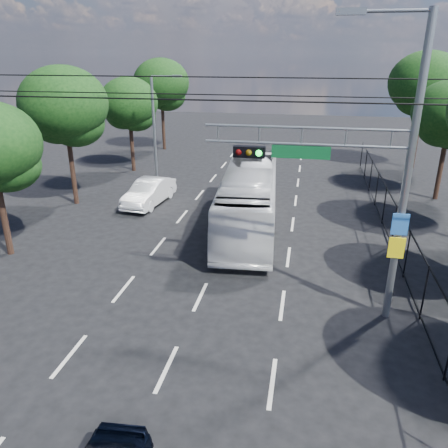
# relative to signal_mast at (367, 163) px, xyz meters

# --- Properties ---
(lane_markings) EXTENTS (6.12, 38.00, 0.01)m
(lane_markings) POSITION_rel_signal_mast_xyz_m (-5.28, 6.01, -5.24)
(lane_markings) COLOR beige
(lane_markings) RESTS_ON ground
(signal_mast) EXTENTS (6.43, 0.39, 9.50)m
(signal_mast) POSITION_rel_signal_mast_xyz_m (0.00, 0.00, 0.00)
(signal_mast) COLOR slate
(signal_mast) RESTS_ON ground
(streetlight_left) EXTENTS (2.09, 0.22, 7.08)m
(streetlight_left) POSITION_rel_signal_mast_xyz_m (-11.62, 14.01, -1.30)
(streetlight_left) COLOR slate
(streetlight_left) RESTS_ON ground
(utility_wires) EXTENTS (22.00, 5.04, 0.74)m
(utility_wires) POSITION_rel_signal_mast_xyz_m (-5.28, 0.84, 1.99)
(utility_wires) COLOR black
(utility_wires) RESTS_ON ground
(fence_right) EXTENTS (0.06, 34.03, 2.00)m
(fence_right) POSITION_rel_signal_mast_xyz_m (2.32, 4.18, -4.21)
(fence_right) COLOR black
(fence_right) RESTS_ON ground
(tree_right_e) EXTENTS (5.28, 5.28, 8.58)m
(tree_right_e) POSITION_rel_signal_mast_xyz_m (6.33, 22.03, 0.69)
(tree_right_e) COLOR black
(tree_right_e) RESTS_ON ground
(tree_left_c) EXTENTS (4.80, 4.80, 7.80)m
(tree_left_c) POSITION_rel_signal_mast_xyz_m (-15.07, 9.03, 0.15)
(tree_left_c) COLOR black
(tree_left_c) RESTS_ON ground
(tree_left_d) EXTENTS (4.20, 4.20, 6.83)m
(tree_left_d) POSITION_rel_signal_mast_xyz_m (-14.67, 17.03, -0.52)
(tree_left_d) COLOR black
(tree_left_d) RESTS_ON ground
(tree_left_e) EXTENTS (4.92, 4.92, 7.99)m
(tree_left_e) POSITION_rel_signal_mast_xyz_m (-14.87, 25.03, 0.29)
(tree_left_e) COLOR black
(tree_left_e) RESTS_ON ground
(white_bus) EXTENTS (3.42, 11.17, 3.07)m
(white_bus) POSITION_rel_signal_mast_xyz_m (-4.52, 7.22, -3.71)
(white_bus) COLOR silver
(white_bus) RESTS_ON ground
(white_van) EXTENTS (2.06, 4.60, 1.47)m
(white_van) POSITION_rel_signal_mast_xyz_m (-10.75, 9.69, -4.51)
(white_van) COLOR white
(white_van) RESTS_ON ground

